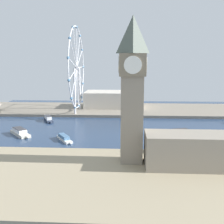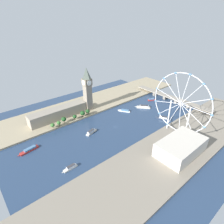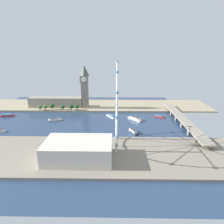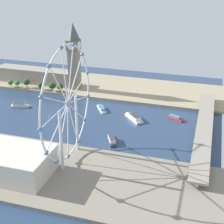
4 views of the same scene
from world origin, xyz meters
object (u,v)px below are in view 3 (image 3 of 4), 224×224
Objects in this scene: clock_tower at (85,86)px; tour_boat_2 at (6,115)px; ferris_wheel at (117,105)px; tour_boat_3 at (135,119)px; riverside_hall at (78,150)px; parliament_block at (56,102)px; tour_boat_6 at (133,131)px; river_bridge at (183,120)px; tour_boat_4 at (111,116)px; tour_boat_0 at (55,119)px; tour_boat_5 at (159,117)px.

clock_tower is 2.68× the size of tour_boat_2.
tour_boat_3 is at bearing 161.35° from ferris_wheel.
clock_tower is 201.39m from riverside_hall.
ferris_wheel is (170.81, 126.09, 41.70)m from parliament_block.
tour_boat_6 is (-76.69, 65.04, -10.87)m from riverside_hall.
tour_boat_4 is at bearing -104.75° from river_bridge.
ferris_wheel is 144.56m from river_bridge.
riverside_hall is 2.20× the size of tour_boat_2.
riverside_hall is at bearing 129.44° from tour_boat_2.
parliament_block is at bearing -157.34° from riverside_hall.
parliament_block reaches higher than tour_boat_6.
parliament_block is 221.22m from riverside_hall.
tour_boat_0 is at bearing 42.01° from tour_boat_6.
tour_boat_3 is at bearing -12.11° from tour_boat_0.
tour_boat_5 is (1.27, 87.04, 0.09)m from tour_boat_4.
river_bridge is 7.53× the size of tour_boat_0.
clock_tower is at bearing -173.54° from riverside_hall.
riverside_hall is 2.86× the size of tour_boat_4.
tour_boat_6 reaches higher than tour_boat_5.
river_bridge is at bearing -137.79° from tour_boat_4.
tour_boat_5 is (59.11, 203.81, -11.00)m from parliament_block.
tour_boat_6 is (38.37, -85.19, -4.64)m from river_bridge.
clock_tower is 3.09× the size of tour_boat_3.
river_bridge is 93.55m from tour_boat_6.
riverside_hall is at bearing 108.73° from tour_boat_3.
riverside_hall is at bearing 134.79° from tour_boat_4.
river_bridge reaches higher than tour_boat_4.
river_bridge is 9.05× the size of tour_boat_5.
parliament_block is 4.37× the size of tour_boat_4.
riverside_hall is 2.86× the size of tour_boat_6.
tour_boat_6 is at bearing 35.96° from clock_tower.
tour_boat_0 is at bearing -152.67° from riverside_hall.
clock_tower is at bearing 44.34° from tour_boat_0.
clock_tower is 94.81m from tour_boat_0.
ferris_wheel reaches higher than tour_boat_5.
tour_boat_4 is at bearing -175.29° from ferris_wheel.
parliament_block is at bearing 23.74° from tour_boat_3.
tour_boat_5 is (1.92, 279.68, 0.05)m from tour_boat_2.
tour_boat_6 is at bearing -35.38° from tour_boat_0.
river_bridge is at bearing 126.77° from ferris_wheel.
riverside_hall reaches higher than tour_boat_2.
riverside_hall is at bearing -104.19° from tour_boat_5.
river_bridge is at bearing -18.37° from tour_boat_5.
tour_boat_4 is 1.19× the size of tour_boat_5.
ferris_wheel reaches higher than tour_boat_3.
tour_boat_4 is (-146.31, 31.55, -11.50)m from riverside_hall.
tour_boat_4 is at bearing -155.76° from tour_boat_5.
ferris_wheel is 1.42× the size of riverside_hall.
river_bridge is 7.58× the size of tour_boat_4.
tour_boat_2 is at bearing -70.14° from clock_tower.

